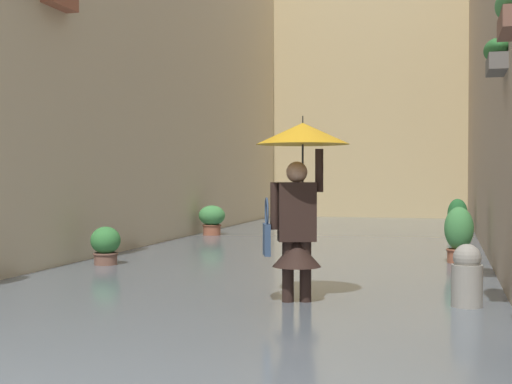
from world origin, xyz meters
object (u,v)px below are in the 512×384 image
Objects in this scene: potted_plant_near_right at (106,249)px; mooring_bollard at (467,285)px; potted_plant_near_left at (458,220)px; potted_plant_mid_left at (459,238)px; person_wading at (299,181)px; potted_plant_mid_right at (212,221)px.

mooring_bollard is at bearing 157.04° from potted_plant_near_right.
potted_plant_mid_left is at bearing 89.32° from potted_plant_near_left.
person_wading is 9.38m from potted_plant_near_left.
person_wading is 1.95m from mooring_bollard.
potted_plant_mid_right is 9.00m from mooring_bollard.
potted_plant_mid_right reaches higher than mooring_bollard.
potted_plant_near_left is at bearing -162.63° from potted_plant_mid_right.
person_wading is 2.84× the size of potted_plant_near_right.
person_wading reaches higher than potted_plant_near_right.
potted_plant_mid_left reaches higher than mooring_bollard.
person_wading is 8.37m from potted_plant_mid_right.
potted_plant_near_right is at bearing 54.04° from potted_plant_near_left.
potted_plant_mid_left reaches higher than potted_plant_mid_right.
mooring_bollard is (-4.97, 2.10, -0.01)m from potted_plant_near_right.
mooring_bollard reaches higher than potted_plant_near_right.
person_wading is 4.14m from potted_plant_near_right.
potted_plant_near_right is 5.19m from potted_plant_mid_left.
mooring_bollard is (-1.65, -0.16, -1.02)m from person_wading.
potted_plant_near_right is 0.92× the size of mooring_bollard.
potted_plant_mid_right is at bearing -65.39° from person_wading.
potted_plant_mid_right reaches higher than potted_plant_near_right.
mooring_bollard is at bearing 89.69° from potted_plant_near_left.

